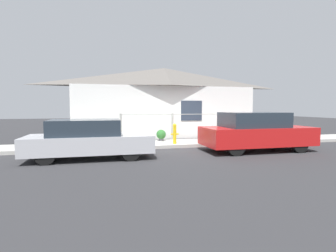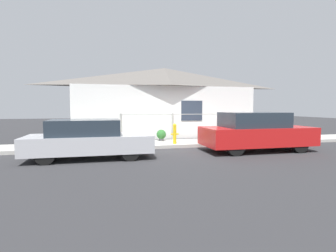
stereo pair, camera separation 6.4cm
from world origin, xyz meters
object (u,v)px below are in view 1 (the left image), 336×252
Objects in this scene: fire_hydrant at (175,133)px; potted_plant_near_hydrant at (161,135)px; car_right at (256,132)px; car_left at (89,139)px.

fire_hydrant reaches higher than potted_plant_near_hydrant.
fire_hydrant is at bearing -69.82° from potted_plant_near_hydrant.
car_left is at bearing -179.65° from car_right.
car_right reaches higher than potted_plant_near_hydrant.
car_right is at bearing 0.75° from car_left.
car_left is 4.72× the size of fire_hydrant.
car_right is 4.13m from potted_plant_near_hydrant.
car_right is 3.25m from fire_hydrant.
car_left is at bearing -153.65° from fire_hydrant.
car_left reaches higher than potted_plant_near_hydrant.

